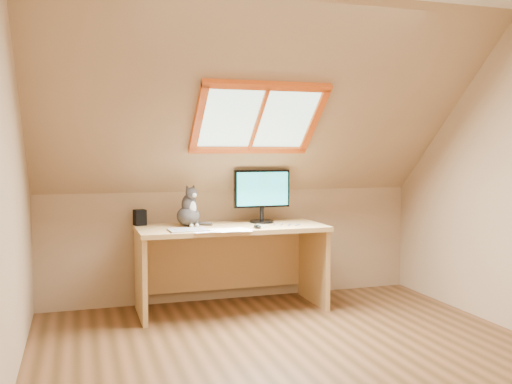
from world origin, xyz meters
name	(u,v)px	position (x,y,z in m)	size (l,w,h in m)	color
ground	(307,364)	(0.00, 0.00, 0.00)	(3.50, 3.50, 0.00)	brown
room_shell	(315,139)	(0.00, -0.09, 1.43)	(3.52, 3.52, 2.41)	tan
desk	(229,250)	(-0.13, 1.45, 0.50)	(1.59, 0.70, 0.73)	tan
monitor	(262,192)	(0.18, 1.49, 1.00)	(0.51, 0.22, 0.47)	black
cat	(189,211)	(-0.48, 1.47, 0.86)	(0.27, 0.29, 0.36)	#403B38
desk_speaker	(140,218)	(-0.87, 1.63, 0.79)	(0.09, 0.09, 0.14)	black
graphics_tablet	(188,230)	(-0.54, 1.18, 0.73)	(0.31, 0.22, 0.01)	#B2B2B7
mouse	(257,227)	(0.03, 1.14, 0.74)	(0.05, 0.10, 0.03)	black
papers	(221,230)	(-0.29, 1.12, 0.73)	(0.35, 0.30, 0.01)	white
cables	(276,225)	(0.23, 1.26, 0.73)	(0.51, 0.26, 0.01)	silver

